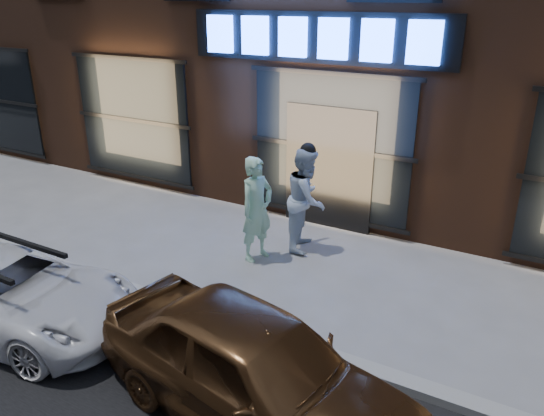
{
  "coord_description": "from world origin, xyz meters",
  "views": [
    {
      "loc": [
        3.83,
        -5.15,
        4.35
      ],
      "look_at": [
        0.04,
        1.6,
        1.2
      ],
      "focal_mm": 35.0,
      "sensor_mm": 36.0,
      "label": 1
    }
  ],
  "objects": [
    {
      "name": "ground",
      "position": [
        0.0,
        0.0,
        0.0
      ],
      "size": [
        90.0,
        90.0,
        0.0
      ],
      "primitive_type": "plane",
      "color": "slate",
      "rests_on": "ground"
    },
    {
      "name": "curb",
      "position": [
        0.0,
        0.0,
        0.06
      ],
      "size": [
        60.0,
        0.25,
        0.12
      ],
      "primitive_type": "cube",
      "color": "gray",
      "rests_on": "ground"
    },
    {
      "name": "man_bowtie",
      "position": [
        -0.49,
        2.02,
        0.92
      ],
      "size": [
        0.61,
        0.77,
        1.84
      ],
      "primitive_type": "imported",
      "rotation": [
        0.0,
        0.0,
        1.29
      ],
      "color": "#C2FFDF",
      "rests_on": "ground"
    },
    {
      "name": "man_cap",
      "position": [
        0.06,
        2.83,
        0.94
      ],
      "size": [
        0.91,
        1.06,
        1.88
      ],
      "primitive_type": "imported",
      "rotation": [
        0.0,
        0.0,
        1.81
      ],
      "color": "silver",
      "rests_on": "ground"
    },
    {
      "name": "white_suv",
      "position": [
        -2.42,
        -1.42,
        0.53
      ],
      "size": [
        4.01,
        2.28,
        1.06
      ],
      "primitive_type": "imported",
      "rotation": [
        0.0,
        0.0,
        1.71
      ],
      "color": "white",
      "rests_on": "ground"
    },
    {
      "name": "gold_sedan",
      "position": [
        1.44,
        -1.27,
        0.66
      ],
      "size": [
        4.07,
        2.23,
        1.31
      ],
      "primitive_type": "imported",
      "rotation": [
        0.0,
        0.0,
        1.39
      ],
      "color": "brown",
      "rests_on": "ground"
    }
  ]
}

